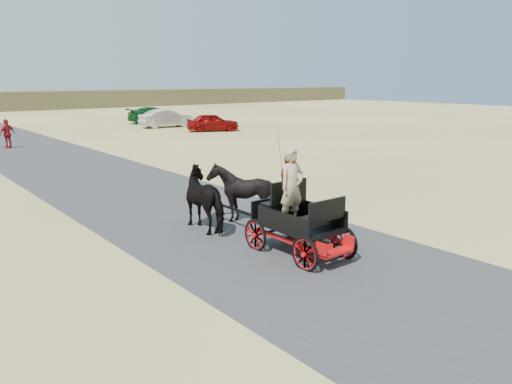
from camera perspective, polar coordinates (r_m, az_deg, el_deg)
ground at (r=12.80m, az=-0.07°, el=-5.46°), size 140.00×140.00×0.00m
road at (r=12.80m, az=-0.07°, el=-5.44°), size 6.00×140.00×0.01m
carriage at (r=11.75m, az=4.89°, el=-5.35°), size 1.30×2.40×0.72m
horse_left at (r=13.56m, az=-5.51°, el=-0.75°), size 0.91×2.01×1.70m
horse_right at (r=14.18m, az=-1.79°, el=-0.10°), size 1.37×1.54×1.70m
driver_man at (r=11.32m, az=4.11°, el=0.57°), size 0.66×0.43×1.80m
passenger_woman at (r=12.07m, az=4.08°, el=0.80°), size 0.77×0.60×1.58m
pedestrian at (r=32.99m, az=-26.55°, el=5.99°), size 1.09×0.82×1.73m
car_a at (r=39.53m, az=-4.97°, el=7.94°), size 4.37×3.22×1.38m
car_b at (r=43.27m, az=-10.16°, el=8.29°), size 4.68×1.98×1.50m
car_c at (r=47.82m, az=-11.50°, el=8.60°), size 5.07×2.32×1.44m
car_d at (r=53.14m, az=-11.85°, el=8.86°), size 4.70×3.05×1.20m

